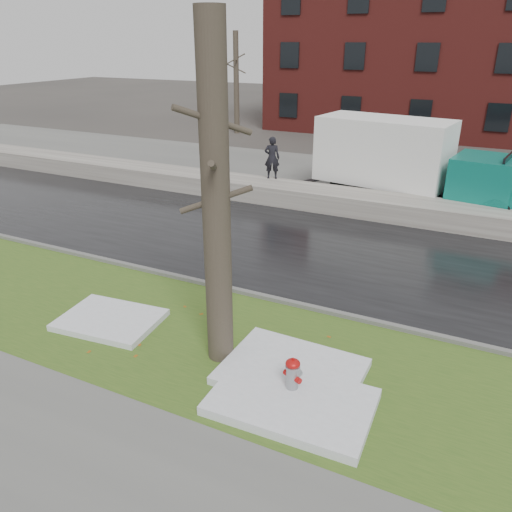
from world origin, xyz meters
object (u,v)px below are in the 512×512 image
at_px(fire_hydrant, 293,376).
at_px(tree, 216,203).
at_px(worker, 272,158).
at_px(box_truck, 408,160).

bearing_deg(fire_hydrant, tree, -173.44).
xyz_separation_m(tree, worker, (-3.79, 10.90, -1.70)).
height_order(fire_hydrant, worker, worker).
distance_m(fire_hydrant, box_truck, 12.93).
height_order(tree, box_truck, tree).
relative_size(tree, worker, 3.82).
xyz_separation_m(fire_hydrant, worker, (-5.58, 11.43, 1.13)).
bearing_deg(fire_hydrant, box_truck, 115.12).
bearing_deg(tree, fire_hydrant, -16.49).
relative_size(fire_hydrant, worker, 0.48).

